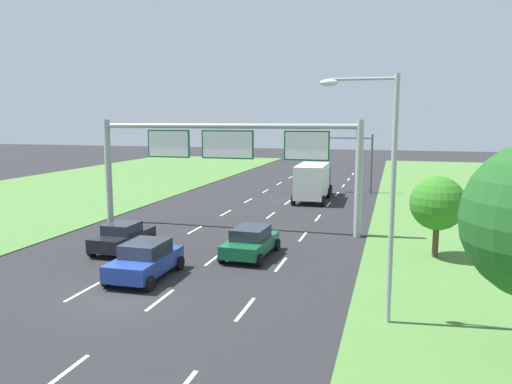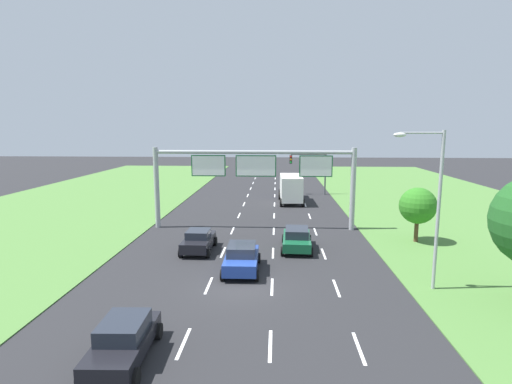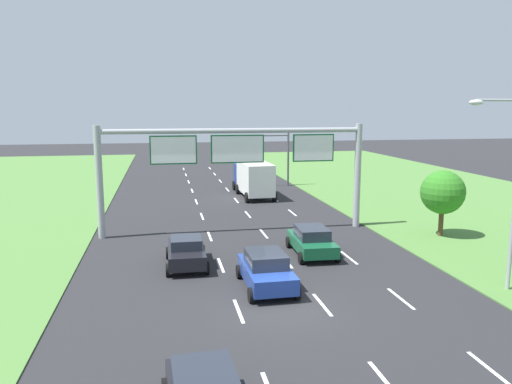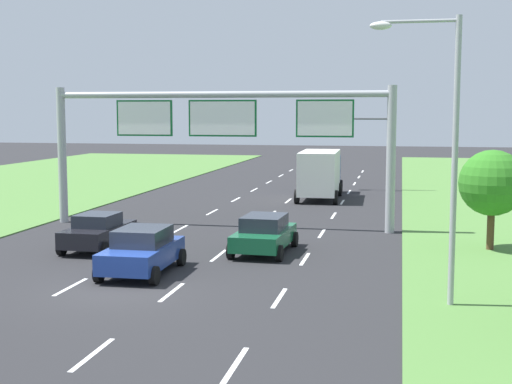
{
  "view_description": "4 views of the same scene",
  "coord_description": "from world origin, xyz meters",
  "px_view_note": "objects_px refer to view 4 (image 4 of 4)",
  "views": [
    {
      "loc": [
        10.43,
        -17.04,
        7.05
      ],
      "look_at": [
        2.03,
        13.01,
        2.46
      ],
      "focal_mm": 35.0,
      "sensor_mm": 36.0,
      "label": 1
    },
    {
      "loc": [
        1.94,
        -20.76,
        8.56
      ],
      "look_at": [
        0.15,
        14.01,
        3.02
      ],
      "focal_mm": 28.0,
      "sensor_mm": 36.0,
      "label": 2
    },
    {
      "loc": [
        -4.59,
        -18.69,
        8.03
      ],
      "look_at": [
        1.93,
        15.63,
        2.13
      ],
      "focal_mm": 35.0,
      "sensor_mm": 36.0,
      "label": 3
    },
    {
      "loc": [
        8.86,
        -21.34,
        5.77
      ],
      "look_at": [
        2.24,
        11.15,
        2.02
      ],
      "focal_mm": 50.0,
      "sensor_mm": 36.0,
      "label": 4
    }
  ],
  "objects_px": {
    "traffic_light_mast": "(366,138)",
    "roadside_tree_mid": "(492,183)",
    "car_mid_lane": "(264,234)",
    "car_near_red": "(142,250)",
    "street_lamp": "(442,135)",
    "box_truck": "(321,172)",
    "car_lead_silver": "(98,231)",
    "sign_gantry": "(221,128)"
  },
  "relations": [
    {
      "from": "traffic_light_mast",
      "to": "roadside_tree_mid",
      "type": "distance_m",
      "value": 22.92
    },
    {
      "from": "car_mid_lane",
      "to": "roadside_tree_mid",
      "type": "bearing_deg",
      "value": 16.12
    },
    {
      "from": "car_near_red",
      "to": "roadside_tree_mid",
      "type": "height_order",
      "value": "roadside_tree_mid"
    },
    {
      "from": "car_near_red",
      "to": "street_lamp",
      "type": "height_order",
      "value": "street_lamp"
    },
    {
      "from": "car_near_red",
      "to": "car_mid_lane",
      "type": "bearing_deg",
      "value": 51.64
    },
    {
      "from": "car_mid_lane",
      "to": "box_truck",
      "type": "distance_m",
      "value": 19.01
    },
    {
      "from": "box_truck",
      "to": "roadside_tree_mid",
      "type": "relative_size",
      "value": 1.92
    },
    {
      "from": "car_lead_silver",
      "to": "car_mid_lane",
      "type": "xyz_separation_m",
      "value": [
        6.93,
        0.79,
        0.02
      ]
    },
    {
      "from": "car_mid_lane",
      "to": "traffic_light_mast",
      "type": "relative_size",
      "value": 0.77
    },
    {
      "from": "car_lead_silver",
      "to": "car_mid_lane",
      "type": "bearing_deg",
      "value": 7.33
    },
    {
      "from": "box_truck",
      "to": "sign_gantry",
      "type": "relative_size",
      "value": 0.47
    },
    {
      "from": "car_lead_silver",
      "to": "traffic_light_mast",
      "type": "relative_size",
      "value": 0.72
    },
    {
      "from": "car_near_red",
      "to": "car_mid_lane",
      "type": "distance_m",
      "value": 5.82
    },
    {
      "from": "car_near_red",
      "to": "street_lamp",
      "type": "xyz_separation_m",
      "value": [
        10.14,
        -2.31,
        4.24
      ]
    },
    {
      "from": "car_lead_silver",
      "to": "box_truck",
      "type": "relative_size",
      "value": 0.5
    },
    {
      "from": "sign_gantry",
      "to": "traffic_light_mast",
      "type": "relative_size",
      "value": 3.08
    },
    {
      "from": "car_near_red",
      "to": "sign_gantry",
      "type": "relative_size",
      "value": 0.25
    },
    {
      "from": "street_lamp",
      "to": "roadside_tree_mid",
      "type": "relative_size",
      "value": 2.02
    },
    {
      "from": "car_near_red",
      "to": "car_lead_silver",
      "type": "xyz_separation_m",
      "value": [
        -3.38,
        3.82,
        -0.06
      ]
    },
    {
      "from": "car_near_red",
      "to": "street_lamp",
      "type": "distance_m",
      "value": 11.23
    },
    {
      "from": "box_truck",
      "to": "roadside_tree_mid",
      "type": "distance_m",
      "value": 19.02
    },
    {
      "from": "car_near_red",
      "to": "car_mid_lane",
      "type": "height_order",
      "value": "car_near_red"
    },
    {
      "from": "car_near_red",
      "to": "box_truck",
      "type": "xyz_separation_m",
      "value": [
        3.74,
        23.59,
        0.89
      ]
    },
    {
      "from": "roadside_tree_mid",
      "to": "box_truck",
      "type": "bearing_deg",
      "value": 118.16
    },
    {
      "from": "car_near_red",
      "to": "sign_gantry",
      "type": "height_order",
      "value": "sign_gantry"
    },
    {
      "from": "car_near_red",
      "to": "sign_gantry",
      "type": "bearing_deg",
      "value": 87.83
    },
    {
      "from": "car_lead_silver",
      "to": "car_mid_lane",
      "type": "distance_m",
      "value": 6.97
    },
    {
      "from": "car_mid_lane",
      "to": "street_lamp",
      "type": "relative_size",
      "value": 0.51
    },
    {
      "from": "traffic_light_mast",
      "to": "roadside_tree_mid",
      "type": "xyz_separation_m",
      "value": [
        6.22,
        -22.04,
        -1.04
      ]
    },
    {
      "from": "roadside_tree_mid",
      "to": "car_lead_silver",
      "type": "bearing_deg",
      "value": -169.31
    },
    {
      "from": "car_lead_silver",
      "to": "roadside_tree_mid",
      "type": "bearing_deg",
      "value": 11.54
    },
    {
      "from": "sign_gantry",
      "to": "traffic_light_mast",
      "type": "height_order",
      "value": "sign_gantry"
    },
    {
      "from": "car_lead_silver",
      "to": "roadside_tree_mid",
      "type": "height_order",
      "value": "roadside_tree_mid"
    },
    {
      "from": "car_lead_silver",
      "to": "box_truck",
      "type": "distance_m",
      "value": 21.04
    },
    {
      "from": "car_mid_lane",
      "to": "car_near_red",
      "type": "bearing_deg",
      "value": -125.33
    },
    {
      "from": "car_lead_silver",
      "to": "roadside_tree_mid",
      "type": "relative_size",
      "value": 0.96
    },
    {
      "from": "street_lamp",
      "to": "box_truck",
      "type": "bearing_deg",
      "value": 103.87
    },
    {
      "from": "street_lamp",
      "to": "car_near_red",
      "type": "bearing_deg",
      "value": 167.18
    },
    {
      "from": "box_truck",
      "to": "street_lamp",
      "type": "bearing_deg",
      "value": -77.7
    },
    {
      "from": "car_near_red",
      "to": "car_lead_silver",
      "type": "bearing_deg",
      "value": 130.76
    },
    {
      "from": "car_near_red",
      "to": "roadside_tree_mid",
      "type": "distance_m",
      "value": 14.57
    },
    {
      "from": "car_lead_silver",
      "to": "street_lamp",
      "type": "bearing_deg",
      "value": -23.54
    }
  ]
}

